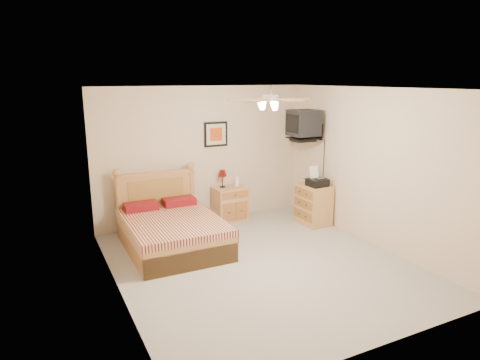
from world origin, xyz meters
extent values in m
plane|color=#9A948B|center=(0.00, 0.00, 0.00)|extent=(4.50, 4.50, 0.00)
cube|color=white|center=(0.00, 0.00, 2.50)|extent=(4.00, 4.50, 0.04)
cube|color=beige|center=(0.00, 2.25, 1.25)|extent=(4.00, 0.04, 2.50)
cube|color=beige|center=(0.00, -2.25, 1.25)|extent=(4.00, 0.04, 2.50)
cube|color=beige|center=(-2.00, 0.00, 1.25)|extent=(0.04, 4.50, 2.50)
cube|color=beige|center=(2.00, 0.00, 1.25)|extent=(0.04, 4.50, 2.50)
cube|color=#B97F51|center=(0.44, 2.00, 0.32)|extent=(0.60, 0.46, 0.64)
imported|color=white|center=(0.61, 2.03, 0.75)|extent=(0.11, 0.11, 0.22)
cube|color=black|center=(0.27, 2.23, 1.62)|extent=(0.46, 0.04, 0.46)
cube|color=tan|center=(1.73, 1.13, 0.37)|extent=(0.44, 0.64, 0.74)
imported|color=beige|center=(1.70, 1.34, 0.76)|extent=(0.29, 0.33, 0.03)
imported|color=tan|center=(1.71, 1.34, 0.78)|extent=(0.20, 0.27, 0.02)
camera|label=1|loc=(-2.84, -5.02, 2.63)|focal=32.00mm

